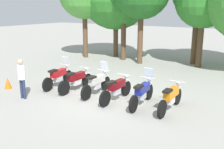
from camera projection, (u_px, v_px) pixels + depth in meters
ground_plane at (106, 98)px, 10.79m from camera, size 80.00×80.00×0.00m
motorcycle_0 at (58, 76)px, 12.19m from camera, size 0.62×2.19×1.37m
motorcycle_1 at (76, 80)px, 11.60m from camera, size 0.62×2.19×0.99m
motorcycle_2 at (97, 83)px, 11.07m from camera, size 0.62×2.19×1.37m
motorcycle_3 at (116, 89)px, 10.34m from camera, size 0.62×2.19×0.99m
motorcycle_4 at (142, 92)px, 9.85m from camera, size 0.62×2.19×1.37m
motorcycle_5 at (171, 97)px, 9.35m from camera, size 0.62×2.19×0.99m
person_0 at (22, 76)px, 10.45m from camera, size 0.40×0.22×1.68m
tree_4 at (204, 0)px, 15.29m from camera, size 3.43×3.43×5.85m
traffic_cone at (8, 83)px, 11.93m from camera, size 0.32×0.32×0.55m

